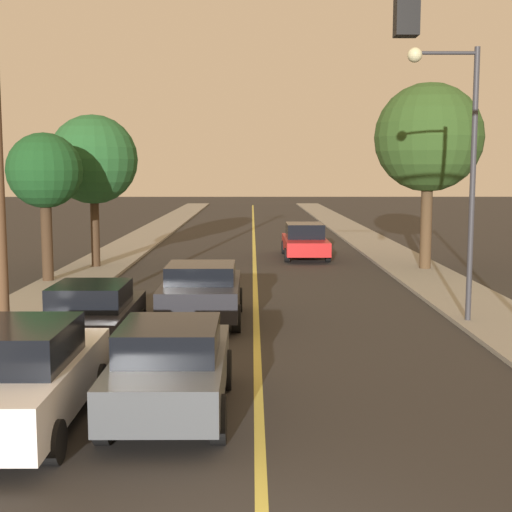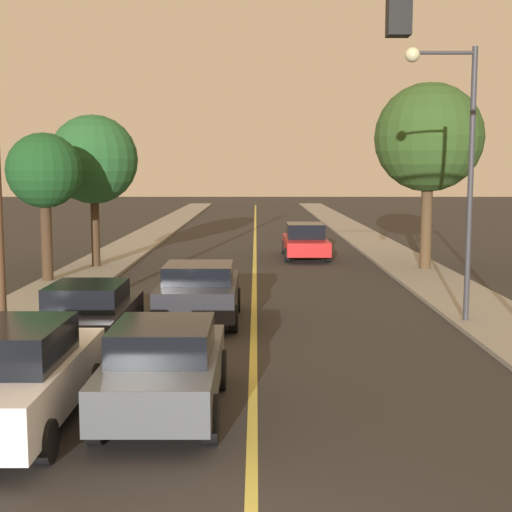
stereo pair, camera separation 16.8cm
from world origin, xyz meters
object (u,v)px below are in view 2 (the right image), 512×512
car_far_oncoming (307,241)px  tree_left_far (46,172)px  tree_right_near (431,138)px  streetlamp_right (457,146)px  car_outer_lane_front (15,376)px  car_near_lane_second (201,291)px  car_near_lane_front (166,366)px  tree_left_near (96,160)px  car_outer_lane_second (91,315)px

car_far_oncoming → tree_left_far: tree_left_far is taller
tree_right_near → streetlamp_right: bearing=-99.8°
car_outer_lane_front → tree_right_near: (10.24, 16.92, 4.30)m
car_far_oncoming → streetlamp_right: (2.70, -13.96, 3.72)m
car_near_lane_second → car_outer_lane_front: bearing=-106.2°
car_near_lane_front → tree_left_far: bearing=113.3°
car_near_lane_second → car_far_oncoming: car_far_oncoming is taller
streetlamp_right → tree_left_near: bearing=137.6°
tree_left_far → tree_left_near: bearing=76.7°
car_near_lane_front → car_far_oncoming: car_far_oncoming is taller
car_outer_lane_front → tree_left_near: (-2.67, 17.57, 3.49)m
car_near_lane_second → tree_right_near: size_ratio=0.57×
streetlamp_right → car_far_oncoming: bearing=100.9°
car_near_lane_second → streetlamp_right: 7.37m
car_far_oncoming → tree_right_near: 7.53m
car_outer_lane_second → tree_left_near: size_ratio=0.68×
car_near_lane_second → tree_right_near: tree_right_near is taller
streetlamp_right → tree_right_near: 9.79m
car_near_lane_second → tree_left_far: bearing=132.4°
car_near_lane_front → car_far_oncoming: bearing=79.9°
car_near_lane_second → car_outer_lane_second: bearing=-129.3°
car_outer_lane_second → car_far_oncoming: 17.36m
car_near_lane_front → car_near_lane_second: size_ratio=1.02×
car_outer_lane_second → tree_right_near: 16.36m
car_near_lane_second → tree_left_near: 11.61m
car_outer_lane_front → tree_left_near: 18.11m
car_far_oncoming → tree_right_near: (4.35, -4.34, 4.34)m
car_outer_lane_second → car_outer_lane_front: bearing=-90.0°
tree_right_near → tree_left_far: bearing=-167.8°
car_near_lane_front → car_outer_lane_second: bearing=117.1°
car_far_oncoming → tree_left_far: bearing=37.9°
car_outer_lane_front → car_outer_lane_second: (0.00, 4.93, -0.07)m
car_near_lane_second → tree_left_far: tree_left_far is taller
car_outer_lane_front → tree_right_near: size_ratio=0.63×
streetlamp_right → car_near_lane_front: bearing=-133.6°
car_outer_lane_second → streetlamp_right: (8.58, 2.36, 3.75)m
car_far_oncoming → tree_left_far: (-9.42, -7.33, 3.07)m
car_outer_lane_second → streetlamp_right: 9.66m
car_near_lane_second → tree_left_near: tree_left_near is taller
car_near_lane_front → car_near_lane_second: bearing=90.0°
car_outer_lane_front → tree_left_far: bearing=104.2°
car_far_oncoming → car_near_lane_front: bearing=79.9°
tree_left_near → tree_right_near: bearing=-2.9°
car_near_lane_front → car_far_oncoming: 20.98m
car_near_lane_second → streetlamp_right: streetlamp_right is taller
car_near_lane_second → car_far_oncoming: (3.67, 13.62, -0.03)m
car_outer_lane_second → tree_left_far: (-3.54, 9.00, 3.10)m
streetlamp_right → tree_left_far: size_ratio=1.34×
tree_left_near → car_near_lane_front: bearing=-73.9°
tree_left_near → car_outer_lane_front: bearing=-81.3°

